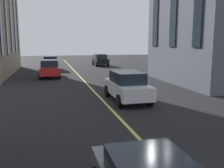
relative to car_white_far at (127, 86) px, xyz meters
name	(u,v)px	position (x,y,z in m)	size (l,w,h in m)	color
lane_centre_line	(104,101)	(0.14, 1.51, -0.96)	(80.00, 0.16, 0.01)	#D8C64C
car_white_far	(127,86)	(0.00, 0.00, 0.00)	(4.70, 2.14, 1.88)	silver
car_black_oncoming	(100,60)	(25.00, -3.39, 0.00)	(4.70, 2.14, 1.88)	black
car_red_parked_b	(49,68)	(12.64, 4.76, 0.00)	(4.70, 2.14, 1.88)	#B21E1E
car_grey_mid	(50,63)	(20.60, 4.57, 0.00)	(4.70, 2.14, 1.88)	slate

